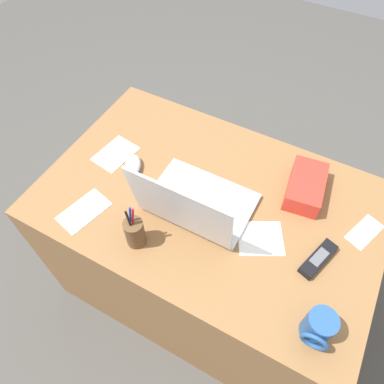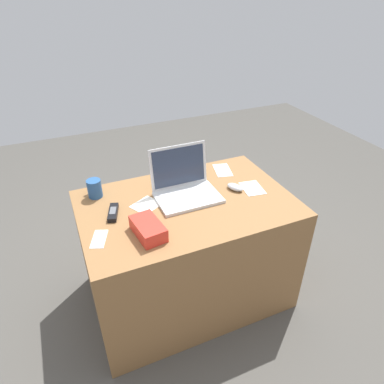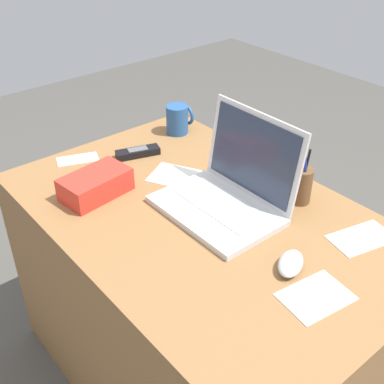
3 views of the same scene
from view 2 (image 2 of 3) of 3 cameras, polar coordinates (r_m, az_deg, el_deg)
The scene contains 12 objects.
ground_plane at distance 2.36m, azimuth -0.70°, elevation -16.22°, with size 6.00×6.00×0.00m, color #4C4944.
desk at distance 2.11m, azimuth -0.76°, elevation -9.79°, with size 1.17×0.76×0.71m, color olive.
laptop at distance 1.92m, azimuth -1.19°, elevation 0.89°, with size 0.35×0.28×0.26m.
computer_mouse at distance 2.00m, azimuth 7.16°, elevation 0.81°, with size 0.06×0.10×0.03m, color silver.
coffee_mug_white at distance 1.99m, azimuth -15.88°, elevation 0.64°, with size 0.08×0.09×0.10m.
cordless_phone at distance 1.83m, azimuth -12.94°, elevation -3.32°, with size 0.09×0.15×0.03m.
pen_holder at distance 2.10m, azimuth -0.26°, elevation 3.91°, with size 0.06×0.06×0.17m.
snack_bag at distance 1.66m, azimuth -7.29°, elevation -6.06°, with size 0.12×0.20×0.07m, color red.
paper_note_near_laptop at distance 2.04m, azimuth 9.97°, elevation 0.64°, with size 0.11×0.16×0.00m, color white.
paper_note_left at distance 1.70m, azimuth -15.15°, elevation -7.52°, with size 0.06×0.13×0.00m, color white.
paper_note_right at distance 2.21m, azimuth 5.10°, elevation 3.63°, with size 0.10×0.17×0.00m, color white.
paper_note_front at distance 1.88m, azimuth -7.57°, elevation -2.17°, with size 0.14×0.12×0.00m, color white.
Camera 2 is at (-0.59, -1.44, 1.77)m, focal length 32.16 mm.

